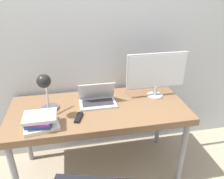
{
  "coord_description": "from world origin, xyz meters",
  "views": [
    {
      "loc": [
        -0.2,
        -1.29,
        1.73
      ],
      "look_at": [
        0.11,
        0.31,
        0.91
      ],
      "focal_mm": 35.0,
      "sensor_mm": 36.0,
      "label": 1
    }
  ],
  "objects_px": {
    "desk_lamp": "(45,88)",
    "book_stack": "(40,121)",
    "laptop": "(98,99)",
    "monitor": "(157,73)",
    "game_controller": "(37,125)"
  },
  "relations": [
    {
      "from": "laptop",
      "to": "book_stack",
      "type": "height_order",
      "value": "laptop"
    },
    {
      "from": "monitor",
      "to": "desk_lamp",
      "type": "height_order",
      "value": "monitor"
    },
    {
      "from": "laptop",
      "to": "desk_lamp",
      "type": "xyz_separation_m",
      "value": [
        -0.42,
        -0.12,
        0.21
      ]
    },
    {
      "from": "monitor",
      "to": "game_controller",
      "type": "height_order",
      "value": "monitor"
    },
    {
      "from": "book_stack",
      "to": "desk_lamp",
      "type": "bearing_deg",
      "value": 71.1
    },
    {
      "from": "desk_lamp",
      "to": "game_controller",
      "type": "bearing_deg",
      "value": -120.34
    },
    {
      "from": "game_controller",
      "to": "book_stack",
      "type": "bearing_deg",
      "value": -23.59
    },
    {
      "from": "monitor",
      "to": "game_controller",
      "type": "distance_m",
      "value": 1.12
    },
    {
      "from": "laptop",
      "to": "desk_lamp",
      "type": "relative_size",
      "value": 0.85
    },
    {
      "from": "laptop",
      "to": "monitor",
      "type": "bearing_deg",
      "value": 4.04
    },
    {
      "from": "laptop",
      "to": "game_controller",
      "type": "relative_size",
      "value": 2.02
    },
    {
      "from": "monitor",
      "to": "game_controller",
      "type": "relative_size",
      "value": 3.55
    },
    {
      "from": "monitor",
      "to": "book_stack",
      "type": "relative_size",
      "value": 1.98
    },
    {
      "from": "desk_lamp",
      "to": "book_stack",
      "type": "distance_m",
      "value": 0.25
    },
    {
      "from": "game_controller",
      "to": "desk_lamp",
      "type": "bearing_deg",
      "value": 59.66
    }
  ]
}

